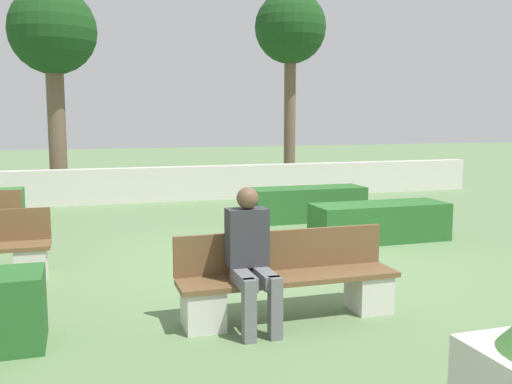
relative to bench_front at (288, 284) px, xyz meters
name	(u,v)px	position (x,y,z in m)	size (l,w,h in m)	color
ground_plane	(281,262)	(0.67, 2.04, -0.33)	(60.00, 60.00, 0.00)	#607F51
perimeter_wall	(193,183)	(0.67, 8.17, 0.07)	(14.84, 0.30, 0.80)	beige
bench_front	(288,284)	(0.00, 0.00, 0.00)	(2.17, 0.49, 0.83)	brown
person_seated_man	(251,252)	(-0.42, -0.14, 0.38)	(0.38, 0.64, 1.30)	slate
hedge_block_near_left	(307,204)	(2.21, 4.87, -0.01)	(2.19, 0.71, 0.63)	#286028
hedge_block_mid_right	(380,222)	(2.62, 2.86, -0.03)	(2.17, 0.76, 0.60)	#286028
tree_leftmost	(53,37)	(-2.37, 9.40, 3.48)	(2.03, 2.03, 4.97)	brown
tree_center_left	(290,32)	(3.72, 9.85, 3.91)	(1.94, 1.94, 5.33)	brown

